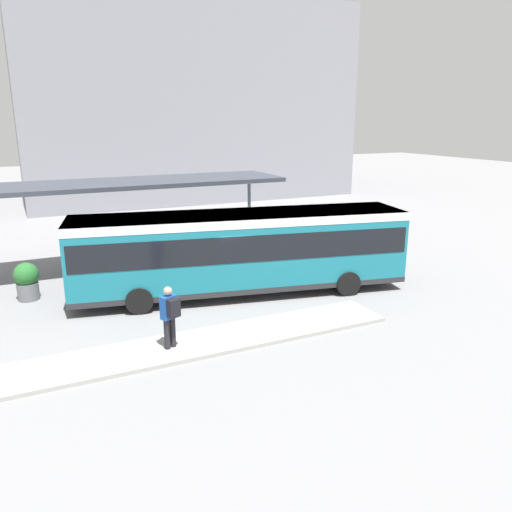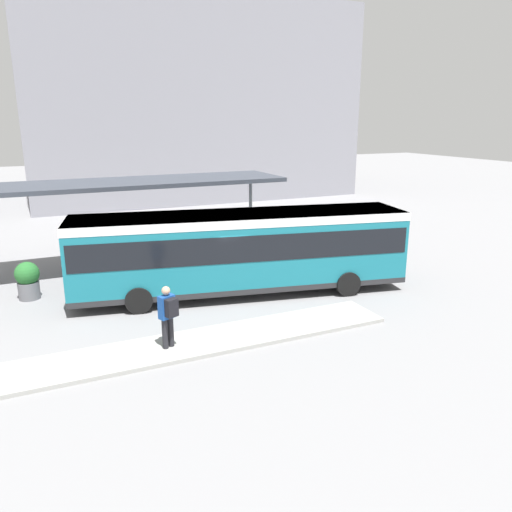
{
  "view_description": "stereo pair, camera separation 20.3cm",
  "coord_description": "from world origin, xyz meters",
  "views": [
    {
      "loc": [
        -7.07,
        -16.2,
        6.31
      ],
      "look_at": [
        0.6,
        0.0,
        1.36
      ],
      "focal_mm": 35.0,
      "sensor_mm": 36.0,
      "label": 1
    },
    {
      "loc": [
        -6.88,
        -16.29,
        6.31
      ],
      "look_at": [
        0.6,
        0.0,
        1.36
      ],
      "focal_mm": 35.0,
      "sensor_mm": 36.0,
      "label": 2
    }
  ],
  "objects": [
    {
      "name": "ground_plane",
      "position": [
        0.0,
        0.0,
        0.0
      ],
      "size": [
        120.0,
        120.0,
        0.0
      ],
      "primitive_type": "plane",
      "color": "gray"
    },
    {
      "name": "bicycle_blue",
      "position": [
        8.73,
        3.75,
        0.36
      ],
      "size": [
        0.48,
        1.68,
        0.73
      ],
      "rotation": [
        0.0,
        0.0,
        1.46
      ],
      "color": "black",
      "rests_on": "ground_plane"
    },
    {
      "name": "bicycle_black",
      "position": [
        8.69,
        4.5,
        0.36
      ],
      "size": [
        0.48,
        1.65,
        0.71
      ],
      "rotation": [
        0.0,
        0.0,
        -1.67
      ],
      "color": "black",
      "rests_on": "ground_plane"
    },
    {
      "name": "station_shelter",
      "position": [
        -2.99,
        5.18,
        3.64
      ],
      "size": [
        13.39,
        3.48,
        3.77
      ],
      "color": "#383D47",
      "rests_on": "ground_plane"
    },
    {
      "name": "bicycle_yellow",
      "position": [
        8.49,
        2.26,
        0.37
      ],
      "size": [
        0.48,
        1.7,
        0.74
      ],
      "rotation": [
        0.0,
        0.0,
        1.67
      ],
      "color": "black",
      "rests_on": "ground_plane"
    },
    {
      "name": "curb_island",
      "position": [
        -2.73,
        -3.6,
        0.06
      ],
      "size": [
        11.57,
        1.8,
        0.12
      ],
      "color": "#9E9E99",
      "rests_on": "ground_plane"
    },
    {
      "name": "station_building",
      "position": [
        5.96,
        26.35,
        7.55
      ],
      "size": [
        25.67,
        14.37,
        15.09
      ],
      "color": "gray",
      "rests_on": "ground_plane"
    },
    {
      "name": "bicycle_orange",
      "position": [
        8.32,
        3.01,
        0.37
      ],
      "size": [
        0.48,
        1.67,
        0.73
      ],
      "rotation": [
        0.0,
        0.0,
        1.4
      ],
      "color": "black",
      "rests_on": "ground_plane"
    },
    {
      "name": "city_bus",
      "position": [
        0.01,
        -0.0,
        1.77
      ],
      "size": [
        12.36,
        4.86,
        3.02
      ],
      "rotation": [
        0.0,
        0.0,
        -0.2
      ],
      "color": "#197284",
      "rests_on": "ground_plane"
    },
    {
      "name": "potted_planter_near_shelter",
      "position": [
        -7.23,
        2.62,
        0.72
      ],
      "size": [
        0.85,
        0.85,
        1.38
      ],
      "color": "slate",
      "rests_on": "ground_plane"
    },
    {
      "name": "pedestrian_waiting",
      "position": [
        -3.75,
        -3.67,
        1.15
      ],
      "size": [
        0.52,
        0.56,
        1.79
      ],
      "rotation": [
        0.0,
        0.0,
        1.94
      ],
      "color": "#232328",
      "rests_on": "curb_island"
    }
  ]
}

